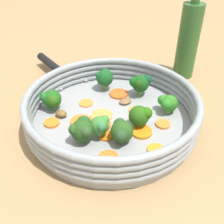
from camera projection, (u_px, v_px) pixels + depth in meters
ground_plane at (112, 124)px, 0.57m from camera, size 4.00×4.00×0.00m
skillet at (112, 121)px, 0.57m from camera, size 0.35×0.35×0.02m
skillet_rim_wall at (112, 107)px, 0.54m from camera, size 0.36×0.36×0.06m
skillet_handle at (55, 67)px, 0.73m from camera, size 0.09×0.18×0.02m
skillet_rivet_left at (86, 80)px, 0.68m from camera, size 0.01×0.01×0.01m
skillet_rivet_right at (61, 89)px, 0.65m from camera, size 0.01×0.01×0.01m
carrot_slice_0 at (106, 136)px, 0.51m from camera, size 0.04×0.04×0.00m
carrot_slice_1 at (142, 132)px, 0.52m from camera, size 0.06×0.06×0.01m
carrot_slice_2 at (86, 103)px, 0.60m from camera, size 0.04×0.04×0.00m
carrot_slice_3 at (52, 123)px, 0.54m from camera, size 0.04×0.04×0.01m
carrot_slice_4 at (108, 157)px, 0.46m from camera, size 0.04×0.04×0.00m
carrot_slice_5 at (156, 150)px, 0.48m from camera, size 0.03×0.03×0.00m
carrot_slice_6 at (163, 124)px, 0.54m from camera, size 0.04×0.04×0.01m
carrot_slice_7 at (102, 116)px, 0.56m from camera, size 0.05×0.05×0.00m
carrot_slice_8 at (136, 110)px, 0.58m from camera, size 0.04×0.04×0.00m
carrot_slice_9 at (119, 94)px, 0.63m from camera, size 0.06×0.06×0.01m
carrot_slice_10 at (100, 125)px, 0.54m from camera, size 0.07×0.07×0.00m
carrot_slice_11 at (81, 122)px, 0.55m from camera, size 0.06×0.06×0.00m
broccoli_floret_0 at (51, 99)px, 0.57m from camera, size 0.05×0.05×0.05m
broccoli_floret_1 at (104, 77)px, 0.64m from camera, size 0.05×0.05×0.05m
broccoli_floret_2 at (100, 125)px, 0.49m from camera, size 0.04×0.04×0.05m
broccoli_floret_3 at (168, 103)px, 0.56m from camera, size 0.04×0.04×0.04m
broccoli_floret_4 at (82, 129)px, 0.49m from camera, size 0.05×0.05×0.05m
broccoli_floret_5 at (120, 131)px, 0.49m from camera, size 0.04×0.05×0.05m
broccoli_floret_6 at (140, 83)px, 0.61m from camera, size 0.05×0.04×0.05m
broccoli_floret_7 at (141, 115)px, 0.52m from camera, size 0.05×0.04×0.05m
mushroom_piece_0 at (125, 101)px, 0.60m from camera, size 0.04×0.03×0.01m
mushroom_piece_1 at (61, 114)px, 0.56m from camera, size 0.03×0.03×0.01m
oil_bottle at (188, 40)px, 0.69m from camera, size 0.06×0.06×0.25m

